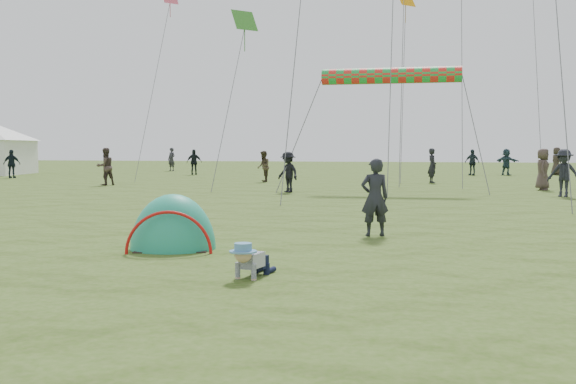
# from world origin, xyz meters

# --- Properties ---
(ground) EXTENTS (140.00, 140.00, 0.00)m
(ground) POSITION_xyz_m (0.00, 0.00, 0.00)
(ground) COLOR #325113
(crawling_toddler) EXTENTS (0.61, 0.76, 0.52)m
(crawling_toddler) POSITION_xyz_m (1.07, -0.44, 0.26)
(crawling_toddler) COLOR black
(crawling_toddler) RESTS_ON ground
(popup_tent) EXTENTS (1.74, 1.55, 1.92)m
(popup_tent) POSITION_xyz_m (-0.90, 1.70, 0.00)
(popup_tent) COLOR teal
(popup_tent) RESTS_ON ground
(standing_adult) EXTENTS (0.66, 0.54, 1.55)m
(standing_adult) POSITION_xyz_m (2.42, 4.06, 0.77)
(standing_adult) COLOR #202129
(standing_adult) RESTS_ON ground
(crowd_person_2) EXTENTS (1.02, 0.61, 1.63)m
(crowd_person_2) POSITION_xyz_m (-19.73, 23.95, 0.82)
(crowd_person_2) COLOR black
(crowd_person_2) RESTS_ON ground
(crowd_person_3) EXTENTS (1.18, 1.08, 1.59)m
(crowd_person_3) POSITION_xyz_m (-1.83, 15.85, 0.80)
(crowd_person_3) COLOR black
(crowd_person_3) RESTS_ON ground
(crowd_person_4) EXTENTS (0.72, 0.94, 1.72)m
(crowd_person_4) POSITION_xyz_m (8.20, 19.30, 0.86)
(crowd_person_4) COLOR #443733
(crowd_person_4) RESTS_ON ground
(crowd_person_5) EXTENTS (1.52, 1.39, 1.69)m
(crowd_person_5) POSITION_xyz_m (8.54, 33.95, 0.84)
(crowd_person_5) COLOR #273E4B
(crowd_person_5) RESTS_ON ground
(crowd_person_6) EXTENTS (0.59, 0.73, 1.72)m
(crowd_person_6) POSITION_xyz_m (3.80, 23.91, 0.86)
(crowd_person_6) COLOR black
(crowd_person_6) RESTS_ON ground
(crowd_person_7) EXTENTS (0.80, 0.92, 1.59)m
(crowd_person_7) POSITION_xyz_m (-4.63, 23.02, 0.80)
(crowd_person_7) COLOR #413527
(crowd_person_7) RESTS_ON ground
(crowd_person_8) EXTENTS (1.03, 0.84, 1.64)m
(crowd_person_8) POSITION_xyz_m (6.40, 33.40, 0.82)
(crowd_person_8) COLOR #1F2C34
(crowd_person_8) RESTS_ON ground
(crowd_person_9) EXTENTS (1.26, 1.03, 1.71)m
(crowd_person_9) POSITION_xyz_m (8.27, 15.62, 0.85)
(crowd_person_9) COLOR black
(crowd_person_9) RESTS_ON ground
(crowd_person_10) EXTENTS (0.86, 1.02, 1.78)m
(crowd_person_10) POSITION_xyz_m (11.72, 34.92, 0.89)
(crowd_person_10) COLOR #322A24
(crowd_person_10) RESTS_ON ground
(crowd_person_12) EXTENTS (0.75, 0.63, 1.74)m
(crowd_person_12) POSITION_xyz_m (-15.04, 36.32, 0.87)
(crowd_person_12) COLOR #2C2B33
(crowd_person_12) RESTS_ON ground
(crowd_person_13) EXTENTS (1.03, 1.07, 1.75)m
(crowd_person_13) POSITION_xyz_m (-11.11, 18.65, 0.87)
(crowd_person_13) COLOR #423430
(crowd_person_13) RESTS_ON ground
(crowd_person_14) EXTENTS (1.03, 0.67, 1.64)m
(crowd_person_14) POSITION_xyz_m (-11.05, 30.35, 0.82)
(crowd_person_14) COLOR black
(crowd_person_14) RESTS_ON ground
(rainbow_tube_kite) EXTENTS (5.51, 0.64, 0.64)m
(rainbow_tube_kite) POSITION_xyz_m (2.04, 17.42, 4.63)
(rainbow_tube_kite) COLOR red
(diamond_kite_3) EXTENTS (1.21, 1.21, 0.99)m
(diamond_kite_3) POSITION_xyz_m (-4.84, 20.38, 7.65)
(diamond_kite_3) COLOR #378627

